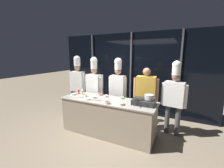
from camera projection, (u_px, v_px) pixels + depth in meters
name	position (u px, v px, depth m)	size (l,w,h in m)	color
ground_plane	(108.00, 133.00, 3.85)	(24.00, 24.00, 0.00)	#7F705B
window_wall_back	(131.00, 74.00, 5.10)	(5.36, 0.09, 2.70)	black
demo_counter	(108.00, 117.00, 3.77)	(2.39, 0.74, 0.90)	gray
portable_stove	(144.00, 102.00, 3.32)	(0.49, 0.38, 0.13)	#28282B
frying_pan	(139.00, 97.00, 3.35)	(0.27, 0.46, 0.04)	#232326
stock_pot	(149.00, 97.00, 3.25)	(0.23, 0.20, 0.11)	#B7BABF
squeeze_bottle_chili	(79.00, 91.00, 4.23)	(0.05, 0.05, 0.16)	red
squeeze_bottle_oil	(82.00, 92.00, 4.15)	(0.07, 0.07, 0.17)	beige
prep_bowl_shrimp	(106.00, 96.00, 3.90)	(0.11, 0.11, 0.06)	silver
prep_bowl_rice	(88.00, 99.00, 3.68)	(0.14, 0.14, 0.03)	silver
prep_bowl_mushrooms	(121.00, 104.00, 3.30)	(0.15, 0.15, 0.05)	silver
prep_bowl_onion	(74.00, 94.00, 4.13)	(0.14, 0.14, 0.04)	silver
prep_bowl_chili_flakes	(107.00, 102.00, 3.37)	(0.13, 0.13, 0.05)	silver
prep_bowl_carrots	(86.00, 96.00, 3.93)	(0.09, 0.09, 0.05)	silver
prep_bowl_scallions	(122.00, 98.00, 3.76)	(0.12, 0.12, 0.05)	silver
prep_bowl_bean_sprouts	(94.00, 97.00, 3.82)	(0.12, 0.12, 0.05)	silver
prep_bowl_bell_pepper	(99.00, 94.00, 4.08)	(0.14, 0.14, 0.06)	silver
serving_spoon_slotted	(98.00, 100.00, 3.63)	(0.25, 0.13, 0.02)	olive
serving_spoon_solid	(80.00, 97.00, 3.89)	(0.26, 0.16, 0.02)	#B2B5BA
chef_head	(78.00, 81.00, 4.90)	(0.56, 0.26, 1.96)	#2D3856
chef_sous	(94.00, 85.00, 4.53)	(0.62, 0.32, 1.92)	#2D3856
chef_line	(118.00, 86.00, 4.26)	(0.55, 0.22, 1.90)	#2D3856
person_guest	(146.00, 94.00, 3.86)	(0.63, 0.30, 1.67)	#4C4C51
chef_pastry	(174.00, 94.00, 3.62)	(0.59, 0.30, 1.86)	#4C4C51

